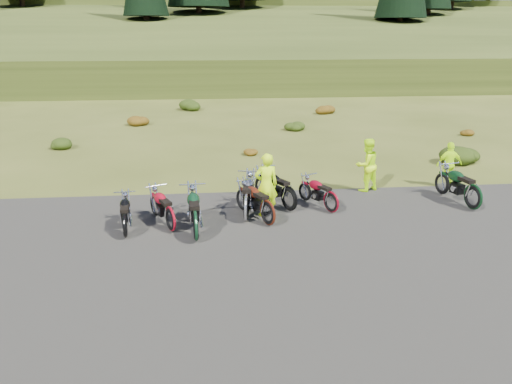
{
  "coord_description": "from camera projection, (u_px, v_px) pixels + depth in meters",
  "views": [
    {
      "loc": [
        -2.12,
        -12.22,
        5.43
      ],
      "look_at": [
        -0.81,
        1.6,
        0.81
      ],
      "focal_mm": 35.0,
      "sensor_mm": 36.0,
      "label": 1
    }
  ],
  "objects": [
    {
      "name": "person_right_b",
      "position": [
        449.0,
        165.0,
        17.53
      ],
      "size": [
        0.95,
        0.43,
        1.59
      ],
      "primitive_type": "imported",
      "rotation": [
        0.0,
        0.0,
        3.19
      ],
      "color": "#CAFF0D",
      "rests_on": "ground"
    },
    {
      "name": "motorcycle_0",
      "position": [
        126.0,
        238.0,
        13.47
      ],
      "size": [
        0.83,
        1.92,
        0.98
      ],
      "primitive_type": null,
      "rotation": [
        0.0,
        0.0,
        1.68
      ],
      "color": "black",
      "rests_on": "ground"
    },
    {
      "name": "shrub_3",
      "position": [
        191.0,
        104.0,
        33.7
      ],
      "size": [
        1.56,
        1.56,
        0.92
      ],
      "primitive_type": "ellipsoid",
      "color": "#1C320C",
      "rests_on": "ground"
    },
    {
      "name": "hill_slope",
      "position": [
        225.0,
        73.0,
        60.68
      ],
      "size": [
        300.0,
        45.97,
        9.37
      ],
      "primitive_type": null,
      "rotation": [
        0.14,
        0.0,
        0.0
      ],
      "color": "#2F3B13",
      "rests_on": "ground"
    },
    {
      "name": "shrub_7",
      "position": [
        461.0,
        152.0,
        20.75
      ],
      "size": [
        1.56,
        1.56,
        0.92
      ],
      "primitive_type": "ellipsoid",
      "color": "#1C320C",
      "rests_on": "ground"
    },
    {
      "name": "motorcycle_5",
      "position": [
        289.0,
        211.0,
        15.4
      ],
      "size": [
        1.71,
        2.28,
        1.15
      ],
      "primitive_type": null,
      "rotation": [
        0.0,
        0.0,
        2.08
      ],
      "color": "black",
      "rests_on": "ground"
    },
    {
      "name": "shrub_5",
      "position": [
        294.0,
        125.0,
        27.27
      ],
      "size": [
        1.03,
        1.03,
        0.61
      ],
      "primitive_type": "ellipsoid",
      "color": "#1C320C",
      "rests_on": "ground"
    },
    {
      "name": "person_right_a",
      "position": [
        366.0,
        166.0,
        17.01
      ],
      "size": [
        1.09,
        0.99,
        1.82
      ],
      "primitive_type": "imported",
      "rotation": [
        0.0,
        0.0,
        3.56
      ],
      "color": "#CAFF0D",
      "rests_on": "ground"
    },
    {
      "name": "motorcycle_6",
      "position": [
        331.0,
        213.0,
        15.26
      ],
      "size": [
        1.45,
        1.94,
        0.98
      ],
      "primitive_type": null,
      "rotation": [
        0.0,
        0.0,
        2.07
      ],
      "color": "maroon",
      "rests_on": "ground"
    },
    {
      "name": "motorcycle_7",
      "position": [
        471.0,
        210.0,
        15.52
      ],
      "size": [
        1.2,
        2.36,
        1.18
      ],
      "primitive_type": null,
      "rotation": [
        0.0,
        0.0,
        1.78
      ],
      "color": "black",
      "rests_on": "ground"
    },
    {
      "name": "gravel_pad",
      "position": [
        305.0,
        273.0,
        11.56
      ],
      "size": [
        20.0,
        12.0,
        0.04
      ],
      "primitive_type": "cube",
      "color": "black",
      "rests_on": "ground"
    },
    {
      "name": "hill_plateau",
      "position": [
        216.0,
        51.0,
        117.35
      ],
      "size": [
        300.0,
        90.0,
        9.17
      ],
      "primitive_type": "cube",
      "color": "#2F3B13",
      "rests_on": "ground"
    },
    {
      "name": "shrub_6",
      "position": [
        324.0,
        108.0,
        32.52
      ],
      "size": [
        1.3,
        1.3,
        0.77
      ],
      "primitive_type": "ellipsoid",
      "color": "#68340D",
      "rests_on": "ground"
    },
    {
      "name": "shrub_8",
      "position": [
        465.0,
        131.0,
        26.09
      ],
      "size": [
        0.77,
        0.77,
        0.45
      ],
      "primitive_type": "ellipsoid",
      "color": "#68340D",
      "rests_on": "ground"
    },
    {
      "name": "motorcycle_2",
      "position": [
        196.0,
        241.0,
        13.27
      ],
      "size": [
        0.93,
        2.34,
        1.2
      ],
      "primitive_type": null,
      "rotation": [
        0.0,
        0.0,
        1.64
      ],
      "color": "black",
      "rests_on": "ground"
    },
    {
      "name": "shrub_2",
      "position": [
        137.0,
        119.0,
        28.45
      ],
      "size": [
        1.3,
        1.3,
        0.77
      ],
      "primitive_type": "ellipsoid",
      "color": "#68340D",
      "rests_on": "ground"
    },
    {
      "name": "shrub_4",
      "position": [
        249.0,
        150.0,
        22.03
      ],
      "size": [
        0.77,
        0.77,
        0.45
      ],
      "primitive_type": "ellipsoid",
      "color": "#68340D",
      "rests_on": "ground"
    },
    {
      "name": "shrub_1",
      "position": [
        59.0,
        142.0,
        23.21
      ],
      "size": [
        1.03,
        1.03,
        0.61
      ],
      "primitive_type": "ellipsoid",
      "color": "#1C320C",
      "rests_on": "ground"
    },
    {
      "name": "person_middle",
      "position": [
        266.0,
        186.0,
        14.72
      ],
      "size": [
        0.74,
        0.53,
        1.91
      ],
      "primitive_type": "imported",
      "rotation": [
        0.0,
        0.0,
        3.25
      ],
      "color": "#CAFF0D",
      "rests_on": "ground"
    },
    {
      "name": "motorcycle_4",
      "position": [
        268.0,
        226.0,
        14.29
      ],
      "size": [
        1.57,
        2.18,
        1.1
      ],
      "primitive_type": null,
      "rotation": [
        0.0,
        0.0,
        2.04
      ],
      "color": "#49180C",
      "rests_on": "ground"
    },
    {
      "name": "ground",
      "position": [
        291.0,
        238.0,
        13.45
      ],
      "size": [
        300.0,
        300.0,
        0.0
      ],
      "primitive_type": "plane",
      "color": "#404918",
      "rests_on": "ground"
    },
    {
      "name": "motorcycle_1",
      "position": [
        171.0,
        232.0,
        13.87
      ],
      "size": [
        1.42,
        2.09,
        1.04
      ],
      "primitive_type": null,
      "rotation": [
        0.0,
        0.0,
        1.99
      ],
      "color": "#9F0B1B",
      "rests_on": "ground"
    },
    {
      "name": "motorcycle_3",
      "position": [
        246.0,
        221.0,
        14.62
      ],
      "size": [
        1.1,
        2.34,
        1.18
      ],
      "primitive_type": null,
      "rotation": [
        0.0,
        0.0,
        1.41
      ],
      "color": "#B5B4B9",
      "rests_on": "ground"
    }
  ]
}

